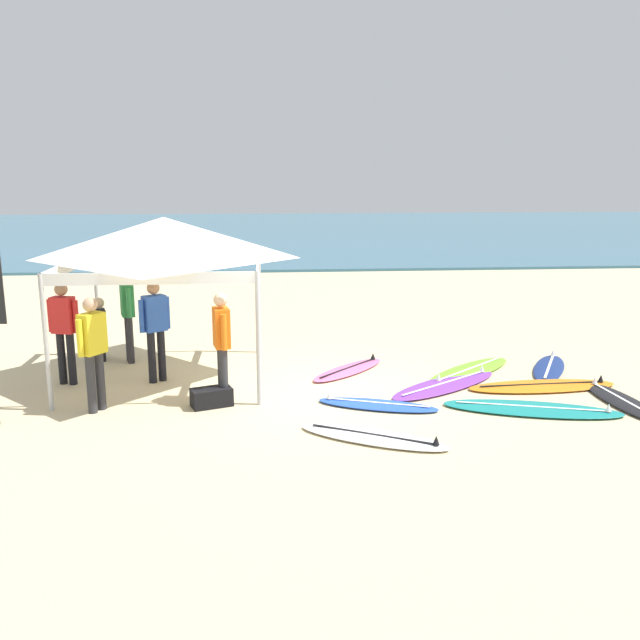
{
  "coord_description": "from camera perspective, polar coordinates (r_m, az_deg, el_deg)",
  "views": [
    {
      "loc": [
        -0.69,
        -10.22,
        3.42
      ],
      "look_at": [
        0.24,
        0.89,
        1.0
      ],
      "focal_mm": 37.55,
      "sensor_mm": 36.0,
      "label": 1
    }
  ],
  "objects": [
    {
      "name": "surfboard_teal",
      "position": [
        10.47,
        17.67,
        -7.22
      ],
      "size": [
        2.68,
        1.37,
        0.19
      ],
      "color": "#19847F",
      "rests_on": "ground"
    },
    {
      "name": "surfboard_black",
      "position": [
        11.3,
        24.35,
        -6.31
      ],
      "size": [
        0.64,
        1.94,
        0.19
      ],
      "color": "black",
      "rests_on": "ground"
    },
    {
      "name": "surfboard_orange",
      "position": [
        11.61,
        18.43,
        -5.35
      ],
      "size": [
        2.52,
        0.78,
        0.19
      ],
      "color": "orange",
      "rests_on": "ground"
    },
    {
      "name": "person_blue",
      "position": [
        11.45,
        -13.88,
        -0.38
      ],
      "size": [
        0.46,
        0.39,
        1.71
      ],
      "color": "black",
      "rests_on": "ground"
    },
    {
      "name": "surfboard_white",
      "position": [
        8.99,
        4.63,
        -9.9
      ],
      "size": [
        2.07,
        1.46,
        0.19
      ],
      "color": "white",
      "rests_on": "ground"
    },
    {
      "name": "person_yellow",
      "position": [
        10.26,
        -18.78,
        -2.14
      ],
      "size": [
        0.38,
        0.48,
        1.71
      ],
      "color": "#2D2D33",
      "rests_on": "ground"
    },
    {
      "name": "surfboard_navy",
      "position": [
        12.71,
        18.94,
        -3.87
      ],
      "size": [
        1.33,
        1.89,
        0.19
      ],
      "color": "navy",
      "rests_on": "ground"
    },
    {
      "name": "sea",
      "position": [
        41.98,
        -3.84,
        7.62
      ],
      "size": [
        80.0,
        36.0,
        0.1
      ],
      "primitive_type": "cube",
      "color": "#386B84",
      "rests_on": "ground"
    },
    {
      "name": "ground_plane",
      "position": [
        10.8,
        -0.87,
        -6.21
      ],
      "size": [
        80.0,
        80.0,
        0.0
      ],
      "primitive_type": "plane",
      "color": "beige"
    },
    {
      "name": "surfboard_blue",
      "position": [
        10.19,
        4.88,
        -7.2
      ],
      "size": [
        1.89,
        1.08,
        0.19
      ],
      "color": "blue",
      "rests_on": "ground"
    },
    {
      "name": "person_black",
      "position": [
        13.16,
        -18.24,
        -0.51
      ],
      "size": [
        0.32,
        0.53,
        1.2
      ],
      "color": "black",
      "rests_on": "ground"
    },
    {
      "name": "surfboard_pink",
      "position": [
        11.94,
        2.46,
        -4.24
      ],
      "size": [
        1.65,
        1.67,
        0.19
      ],
      "color": "pink",
      "rests_on": "ground"
    },
    {
      "name": "surfboard_lime",
      "position": [
        12.14,
        12.59,
        -4.24
      ],
      "size": [
        2.17,
        1.99,
        0.19
      ],
      "color": "#7AD12D",
      "rests_on": "ground"
    },
    {
      "name": "person_green",
      "position": [
        12.81,
        -16.07,
        0.82
      ],
      "size": [
        0.32,
        0.53,
        1.71
      ],
      "color": "#2D2D33",
      "rests_on": "ground"
    },
    {
      "name": "person_orange",
      "position": [
        10.19,
        -8.37,
        -1.69
      ],
      "size": [
        0.29,
        0.54,
        1.71
      ],
      "color": "#2D2D33",
      "rests_on": "ground"
    },
    {
      "name": "gear_bag_near_tent",
      "position": [
        10.29,
        -9.22,
        -6.52
      ],
      "size": [
        0.67,
        0.51,
        0.28
      ],
      "primitive_type": "cube",
      "rotation": [
        0.0,
        0.0,
        0.35
      ],
      "color": "black",
      "rests_on": "ground"
    },
    {
      "name": "canopy_tent",
      "position": [
        11.44,
        -13.15,
        6.75
      ],
      "size": [
        3.2,
        3.2,
        2.75
      ],
      "color": "#B7B7BC",
      "rests_on": "ground"
    },
    {
      "name": "person_red",
      "position": [
        11.77,
        -20.99,
        -0.51
      ],
      "size": [
        0.53,
        0.31,
        1.71
      ],
      "color": "black",
      "rests_on": "ground"
    },
    {
      "name": "surfboard_purple",
      "position": [
        11.29,
        10.63,
        -5.43
      ],
      "size": [
        2.35,
        1.93,
        0.19
      ],
      "color": "purple",
      "rests_on": "ground"
    }
  ]
}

